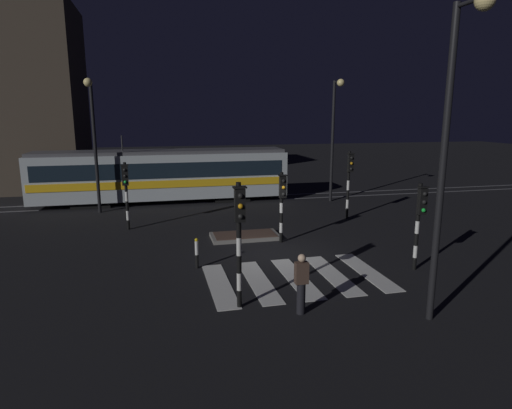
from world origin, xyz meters
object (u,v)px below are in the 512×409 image
(traffic_light_median_centre, at_px, (282,197))
(tram, at_px, (163,175))
(street_lamp_trackside_right, at_px, (335,126))
(street_lamp_near_kerb, at_px, (452,131))
(traffic_light_corner_far_left, at_px, (126,186))
(pedestrian_waiting_at_kerb, at_px, (301,283))
(traffic_light_kerb_mid_left, at_px, (239,227))
(bollard_island_edge, at_px, (197,253))
(street_lamp_trackside_left, at_px, (93,130))
(traffic_light_corner_far_right, at_px, (349,175))
(traffic_light_corner_near_right, at_px, (420,214))

(traffic_light_median_centre, distance_m, tram, 10.95)
(street_lamp_trackside_right, xyz_separation_m, tram, (-10.28, 2.12, -2.92))
(street_lamp_near_kerb, height_order, street_lamp_trackside_right, street_lamp_near_kerb)
(traffic_light_corner_far_left, relative_size, pedestrian_waiting_at_kerb, 1.88)
(traffic_light_kerb_mid_left, xyz_separation_m, bollard_island_edge, (-0.86, 3.55, -1.81))
(traffic_light_median_centre, relative_size, street_lamp_trackside_left, 0.42)
(traffic_light_corner_far_right, relative_size, bollard_island_edge, 3.18)
(pedestrian_waiting_at_kerb, bearing_deg, street_lamp_trackside_left, 115.81)
(street_lamp_trackside_left, xyz_separation_m, pedestrian_waiting_at_kerb, (6.85, -14.17, -3.68))
(traffic_light_corner_far_right, relative_size, traffic_light_median_centre, 1.17)
(street_lamp_near_kerb, height_order, tram, street_lamp_near_kerb)
(street_lamp_trackside_left, distance_m, tram, 5.05)
(street_lamp_trackside_left, bearing_deg, traffic_light_median_centre, -42.87)
(traffic_light_corner_near_right, height_order, street_lamp_trackside_left, street_lamp_trackside_left)
(traffic_light_corner_far_left, distance_m, street_lamp_trackside_right, 13.00)
(traffic_light_kerb_mid_left, distance_m, street_lamp_near_kerb, 5.85)
(street_lamp_near_kerb, bearing_deg, traffic_light_corner_far_right, 76.34)
(street_lamp_trackside_right, bearing_deg, traffic_light_corner_far_left, -161.22)
(traffic_light_kerb_mid_left, relative_size, traffic_light_median_centre, 1.19)
(street_lamp_near_kerb, xyz_separation_m, bollard_island_edge, (-5.70, 5.55, -4.42))
(traffic_light_kerb_mid_left, xyz_separation_m, traffic_light_median_centre, (2.95, 5.84, -0.38))
(street_lamp_trackside_left, distance_m, pedestrian_waiting_at_kerb, 16.17)
(traffic_light_kerb_mid_left, xyz_separation_m, traffic_light_corner_near_right, (6.60, 1.58, -0.34))
(traffic_light_median_centre, height_order, street_lamp_trackside_right, street_lamp_trackside_right)
(traffic_light_corner_far_left, xyz_separation_m, street_lamp_near_kerb, (8.37, -11.51, 2.87))
(traffic_light_corner_far_right, xyz_separation_m, pedestrian_waiting_at_kerb, (-6.00, -9.92, -1.46))
(bollard_island_edge, bearing_deg, traffic_light_kerb_mid_left, -76.30)
(traffic_light_corner_far_right, distance_m, street_lamp_trackside_right, 5.06)
(traffic_light_corner_far_right, distance_m, traffic_light_corner_far_left, 11.10)
(traffic_light_corner_far_right, height_order, street_lamp_near_kerb, street_lamp_near_kerb)
(bollard_island_edge, bearing_deg, street_lamp_near_kerb, -44.21)
(street_lamp_near_kerb, xyz_separation_m, tram, (-6.57, 17.74, -3.24))
(traffic_light_kerb_mid_left, bearing_deg, bollard_island_edge, 103.70)
(traffic_light_corner_far_left, height_order, bollard_island_edge, traffic_light_corner_far_left)
(street_lamp_trackside_right, height_order, pedestrian_waiting_at_kerb, street_lamp_trackside_right)
(traffic_light_corner_near_right, xyz_separation_m, bollard_island_edge, (-7.46, 1.97, -1.48))
(traffic_light_corner_far_left, bearing_deg, street_lamp_trackside_left, 113.73)
(street_lamp_trackside_right, distance_m, bollard_island_edge, 14.37)
(street_lamp_trackside_left, bearing_deg, bollard_island_edge, -66.04)
(traffic_light_corner_near_right, distance_m, pedestrian_waiting_at_kerb, 5.63)
(traffic_light_corner_far_right, bearing_deg, street_lamp_trackside_right, 77.47)
(tram, bearing_deg, pedestrian_waiting_at_kerb, -78.61)
(traffic_light_kerb_mid_left, bearing_deg, pedestrian_waiting_at_kerb, -23.50)
(traffic_light_corner_far_left, height_order, street_lamp_trackside_left, street_lamp_trackside_left)
(traffic_light_corner_far_right, xyz_separation_m, traffic_light_corner_near_right, (-0.97, -7.66, -0.29))
(street_lamp_near_kerb, bearing_deg, pedestrian_waiting_at_kerb, 158.06)
(traffic_light_kerb_mid_left, relative_size, street_lamp_trackside_left, 0.50)
(street_lamp_trackside_right, height_order, bollard_island_edge, street_lamp_trackside_right)
(street_lamp_near_kerb, bearing_deg, street_lamp_trackside_right, 76.65)
(traffic_light_corner_far_left, bearing_deg, tram, 73.92)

